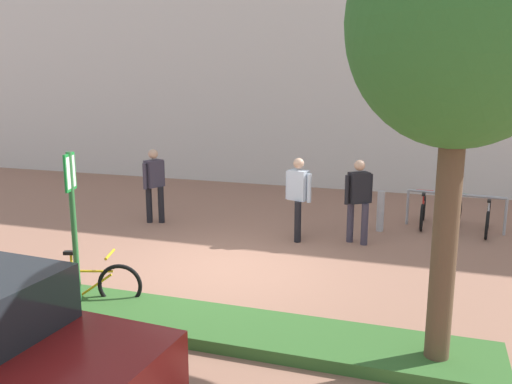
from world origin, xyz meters
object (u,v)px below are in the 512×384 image
object	(u,v)px
bike_rack_cluster	(455,214)
person_suited_navy	(358,196)
bike_at_sign	(86,284)
person_suited_dark	(154,181)
person_shirt_blue	(298,194)
parking_sign_post	(73,209)
bollard_steel	(380,211)
tree_sidewalk	(461,25)

from	to	relation	value
bike_rack_cluster	person_suited_navy	size ratio (longest dim) A/B	1.22
bike_rack_cluster	bike_at_sign	bearing A→B (deg)	-131.09
person_suited_dark	bike_at_sign	bearing A→B (deg)	-73.94
person_shirt_blue	parking_sign_post	bearing A→B (deg)	-116.10
bike_rack_cluster	bollard_steel	bearing A→B (deg)	-157.91
bollard_steel	bike_at_sign	bearing A→B (deg)	-124.51
parking_sign_post	person_suited_dark	world-z (taller)	parking_sign_post
person_shirt_blue	person_suited_navy	size ratio (longest dim) A/B	1.00
parking_sign_post	bike_at_sign	bearing A→B (deg)	91.02
tree_sidewalk	person_shirt_blue	xyz separation A→B (m)	(-2.76, 4.46, -2.87)
tree_sidewalk	person_shirt_blue	size ratio (longest dim) A/B	3.02
parking_sign_post	person_suited_navy	world-z (taller)	parking_sign_post
parking_sign_post	person_shirt_blue	size ratio (longest dim) A/B	1.36
bike_rack_cluster	parking_sign_post	bearing A→B (deg)	-130.26
person_shirt_blue	person_suited_navy	world-z (taller)	same
bike_rack_cluster	person_suited_navy	distance (m)	2.63
person_suited_navy	person_shirt_blue	bearing A→B (deg)	-173.68
bollard_steel	person_shirt_blue	bearing A→B (deg)	-142.74
bollard_steel	person_suited_dark	world-z (taller)	person_suited_dark
bike_rack_cluster	bollard_steel	world-z (taller)	bollard_steel
bollard_steel	tree_sidewalk	bearing A→B (deg)	-78.11
parking_sign_post	person_suited_navy	xyz separation A→B (m)	(3.37, 4.55, -0.55)
bike_rack_cluster	person_suited_dark	distance (m)	6.79
tree_sidewalk	bike_at_sign	world-z (taller)	tree_sidewalk
tree_sidewalk	person_suited_navy	size ratio (longest dim) A/B	3.02
tree_sidewalk	parking_sign_post	distance (m)	5.44
parking_sign_post	person_shirt_blue	bearing A→B (deg)	63.90
bike_rack_cluster	bollard_steel	distance (m)	1.68
person_shirt_blue	person_suited_dark	xyz separation A→B (m)	(-3.47, 0.28, 0.00)
bike_at_sign	person_shirt_blue	xyz separation A→B (m)	(2.16, 4.24, 0.63)
person_shirt_blue	person_suited_dark	bearing A→B (deg)	175.30
tree_sidewalk	bollard_steel	bearing A→B (deg)	101.89
bike_at_sign	person_suited_navy	world-z (taller)	person_suited_navy
bike_rack_cluster	person_suited_navy	world-z (taller)	person_suited_navy
tree_sidewalk	bike_at_sign	distance (m)	6.05
person_suited_navy	bike_rack_cluster	bearing A→B (deg)	41.47
parking_sign_post	bollard_steel	xyz separation A→B (m)	(3.73, 5.61, -1.08)
tree_sidewalk	bike_at_sign	size ratio (longest dim) A/B	3.20
parking_sign_post	bike_rack_cluster	size ratio (longest dim) A/B	1.11
tree_sidewalk	bike_rack_cluster	bearing A→B (deg)	86.71
bike_at_sign	bike_rack_cluster	size ratio (longest dim) A/B	0.78
bike_at_sign	person_suited_dark	xyz separation A→B (m)	(-1.30, 4.52, 0.63)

